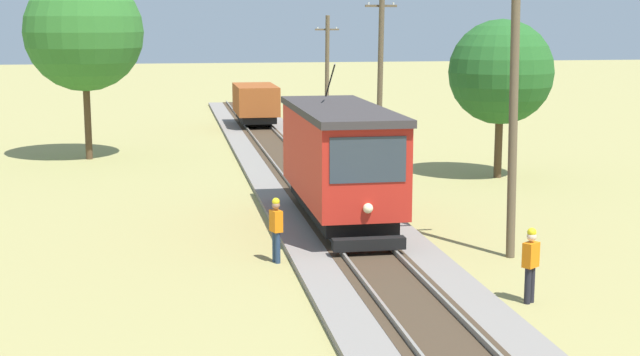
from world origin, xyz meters
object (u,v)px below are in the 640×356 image
object	(u,v)px
red_tram	(340,159)
tree_left_near	(84,32)
second_worker	(276,227)
utility_pole_mid	(380,75)
utility_pole_near_tram	(514,104)
tree_right_near	(501,72)
utility_pole_far	(327,73)
freight_car	(256,103)
track_worker	(531,262)

from	to	relation	value
red_tram	tree_left_near	distance (m)	18.53
second_worker	red_tram	bearing A→B (deg)	-141.15
red_tram	utility_pole_mid	bearing A→B (deg)	70.30
utility_pole_near_tram	tree_left_near	distance (m)	23.88
second_worker	tree_right_near	bearing A→B (deg)	-151.03
utility_pole_far	second_worker	world-z (taller)	utility_pole_far
freight_car	red_tram	bearing A→B (deg)	-89.99
utility_pole_near_tram	tree_right_near	distance (m)	12.69
track_worker	tree_left_near	size ratio (longest dim) A/B	0.21
track_worker	second_worker	world-z (taller)	same
track_worker	tree_left_near	bearing A→B (deg)	171.43
red_tram	freight_car	bearing A→B (deg)	90.01
utility_pole_near_tram	tree_left_near	world-z (taller)	tree_left_near
tree_left_near	tree_right_near	world-z (taller)	tree_left_near
utility_pole_far	tree_right_near	distance (m)	16.99
utility_pole_near_tram	utility_pole_mid	xyz separation A→B (m)	(0.00, 15.28, -0.09)
utility_pole_near_tram	tree_right_near	world-z (taller)	utility_pole_near_tram
utility_pole_far	tree_right_near	size ratio (longest dim) A/B	1.04
freight_car	track_worker	xyz separation A→B (m)	(2.86, -34.83, -0.57)
freight_car	utility_pole_mid	bearing A→B (deg)	-75.63
second_worker	tree_left_near	world-z (taller)	tree_left_near
utility_pole_near_tram	freight_car	bearing A→B (deg)	97.35
utility_pole_far	tree_right_near	bearing A→B (deg)	-75.45
second_worker	tree_right_near	world-z (taller)	tree_right_near
tree_left_near	utility_pole_far	bearing A→B (deg)	32.93
tree_right_near	utility_pole_far	bearing A→B (deg)	104.55
utility_pole_mid	track_worker	xyz separation A→B (m)	(-1.10, -19.36, -3.13)
red_tram	tree_left_near	world-z (taller)	tree_left_near
utility_pole_mid	tree_right_near	size ratio (longest dim) A/B	1.23
utility_pole_far	second_worker	bearing A→B (deg)	-102.96
tree_left_near	tree_right_near	distance (m)	19.04
freight_car	utility_pole_near_tram	size ratio (longest dim) A/B	0.63
red_tram	tree_right_near	distance (m)	11.50
red_tram	utility_pole_near_tram	world-z (taller)	utility_pole_near_tram
freight_car	utility_pole_mid	world-z (taller)	utility_pole_mid
utility_pole_near_tram	track_worker	world-z (taller)	utility_pole_near_tram
utility_pole_far	tree_right_near	xyz separation A→B (m)	(4.26, -16.42, 0.89)
freight_car	utility_pole_near_tram	world-z (taller)	utility_pole_near_tram
utility_pole_near_tram	second_worker	bearing A→B (deg)	176.59
red_tram	utility_pole_mid	world-z (taller)	utility_pole_mid
red_tram	tree_right_near	world-z (taller)	tree_right_near
utility_pole_near_tram	track_worker	distance (m)	5.31
utility_pole_far	red_tram	bearing A→B (deg)	-99.31
second_worker	track_worker	bearing A→B (deg)	121.86
freight_car	utility_pole_far	distance (m)	5.01
tree_right_near	red_tram	bearing A→B (deg)	-136.74
red_tram	utility_pole_far	size ratio (longest dim) A/B	1.26
track_worker	tree_left_near	xyz separation A→B (m)	(-11.83, 24.08, 4.94)
second_worker	tree_left_near	xyz separation A→B (m)	(-6.49, 19.62, 4.94)
utility_pole_mid	second_worker	distance (m)	16.53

